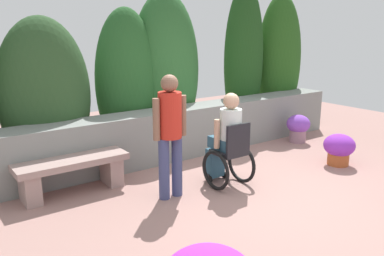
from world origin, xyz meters
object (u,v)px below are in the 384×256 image
(stone_bench, at_px, (72,170))
(person_standing_companion, at_px, (170,129))
(flower_pot_small_foreground, at_px, (339,148))
(person_in_wheelchair, at_px, (228,143))
(flower_pot_terracotta_by_wall, at_px, (298,127))

(stone_bench, relative_size, person_standing_companion, 0.92)
(stone_bench, distance_m, flower_pot_small_foreground, 4.15)
(person_in_wheelchair, distance_m, person_standing_companion, 0.93)
(flower_pot_terracotta_by_wall, xyz_separation_m, flower_pot_small_foreground, (-0.54, -1.28, -0.02))
(flower_pot_terracotta_by_wall, relative_size, flower_pot_small_foreground, 1.05)
(person_in_wheelchair, xyz_separation_m, person_standing_companion, (-0.87, 0.12, 0.31))
(person_in_wheelchair, xyz_separation_m, flower_pot_small_foreground, (2.04, -0.41, -0.34))
(person_standing_companion, bearing_deg, stone_bench, 136.80)
(person_standing_companion, xyz_separation_m, flower_pot_terracotta_by_wall, (3.44, 0.75, -0.63))
(person_in_wheelchair, relative_size, person_standing_companion, 0.82)
(flower_pot_small_foreground, bearing_deg, person_in_wheelchair, 168.70)
(flower_pot_terracotta_by_wall, height_order, flower_pot_small_foreground, flower_pot_terracotta_by_wall)
(person_standing_companion, relative_size, flower_pot_terracotta_by_wall, 3.01)
(person_in_wheelchair, height_order, flower_pot_small_foreground, person_in_wheelchair)
(person_standing_companion, bearing_deg, flower_pot_terracotta_by_wall, 11.03)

